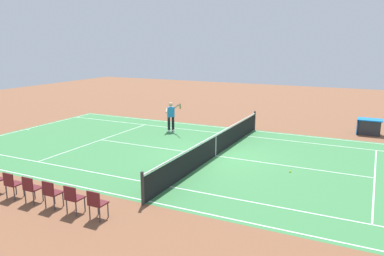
{
  "coord_description": "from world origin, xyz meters",
  "views": [
    {
      "loc": [
        -6.17,
        14.9,
        4.9
      ],
      "look_at": [
        1.65,
        -1.0,
        0.9
      ],
      "focal_mm": 35.4,
      "sensor_mm": 36.0,
      "label": 1
    }
  ],
  "objects_px": {
    "spectator_chair_4": "(12,183)",
    "equipment_cart_tarped": "(369,127)",
    "spectator_chair_0": "(96,202)",
    "spectator_chair_2": "(51,192)",
    "tennis_ball": "(290,172)",
    "spectator_chair_3": "(31,187)",
    "tennis_player_near": "(171,115)",
    "spectator_chair_1": "(73,197)",
    "tennis_net": "(216,145)"
  },
  "relations": [
    {
      "from": "spectator_chair_4",
      "to": "equipment_cart_tarped",
      "type": "xyz_separation_m",
      "value": [
        -10.0,
        -14.64,
        -0.08
      ]
    },
    {
      "from": "spectator_chair_0",
      "to": "spectator_chair_2",
      "type": "bearing_deg",
      "value": 0.0
    },
    {
      "from": "tennis_ball",
      "to": "spectator_chair_3",
      "type": "xyz_separation_m",
      "value": [
        6.64,
        6.46,
        0.49
      ]
    },
    {
      "from": "tennis_player_near",
      "to": "spectator_chair_3",
      "type": "xyz_separation_m",
      "value": [
        -0.91,
        10.53,
        -0.41
      ]
    },
    {
      "from": "spectator_chair_2",
      "to": "spectator_chair_3",
      "type": "bearing_deg",
      "value": 0.0
    },
    {
      "from": "tennis_ball",
      "to": "spectator_chair_3",
      "type": "height_order",
      "value": "spectator_chair_3"
    },
    {
      "from": "spectator_chair_1",
      "to": "spectator_chair_2",
      "type": "bearing_deg",
      "value": 0.0
    },
    {
      "from": "tennis_player_near",
      "to": "equipment_cart_tarped",
      "type": "relative_size",
      "value": 1.36
    },
    {
      "from": "spectator_chair_1",
      "to": "equipment_cart_tarped",
      "type": "relative_size",
      "value": 0.7
    },
    {
      "from": "tennis_net",
      "to": "spectator_chair_1",
      "type": "height_order",
      "value": "tennis_net"
    },
    {
      "from": "spectator_chair_1",
      "to": "spectator_chair_3",
      "type": "relative_size",
      "value": 1.0
    },
    {
      "from": "spectator_chair_0",
      "to": "spectator_chair_2",
      "type": "height_order",
      "value": "same"
    },
    {
      "from": "spectator_chair_4",
      "to": "equipment_cart_tarped",
      "type": "bearing_deg",
      "value": -124.32
    },
    {
      "from": "spectator_chair_4",
      "to": "spectator_chair_0",
      "type": "bearing_deg",
      "value": 180.0
    },
    {
      "from": "spectator_chair_0",
      "to": "spectator_chair_4",
      "type": "xyz_separation_m",
      "value": [
        3.43,
        0.0,
        0.0
      ]
    },
    {
      "from": "tennis_ball",
      "to": "spectator_chair_2",
      "type": "height_order",
      "value": "spectator_chair_2"
    },
    {
      "from": "tennis_ball",
      "to": "spectator_chair_1",
      "type": "bearing_deg",
      "value": 52.69
    },
    {
      "from": "tennis_player_near",
      "to": "spectator_chair_4",
      "type": "distance_m",
      "value": 10.54
    },
    {
      "from": "tennis_ball",
      "to": "spectator_chair_2",
      "type": "bearing_deg",
      "value": 48.17
    },
    {
      "from": "tennis_net",
      "to": "spectator_chair_3",
      "type": "height_order",
      "value": "tennis_net"
    },
    {
      "from": "tennis_ball",
      "to": "equipment_cart_tarped",
      "type": "distance_m",
      "value": 8.57
    },
    {
      "from": "tennis_player_near",
      "to": "spectator_chair_1",
      "type": "bearing_deg",
      "value": 104.02
    },
    {
      "from": "spectator_chair_0",
      "to": "tennis_net",
      "type": "bearing_deg",
      "value": -94.86
    },
    {
      "from": "tennis_net",
      "to": "spectator_chair_0",
      "type": "bearing_deg",
      "value": 85.14
    },
    {
      "from": "spectator_chair_1",
      "to": "spectator_chair_2",
      "type": "xyz_separation_m",
      "value": [
        0.86,
        0.0,
        0.0
      ]
    },
    {
      "from": "tennis_player_near",
      "to": "tennis_ball",
      "type": "bearing_deg",
      "value": 151.65
    },
    {
      "from": "tennis_player_near",
      "to": "spectator_chair_4",
      "type": "height_order",
      "value": "tennis_player_near"
    },
    {
      "from": "spectator_chair_0",
      "to": "spectator_chair_4",
      "type": "relative_size",
      "value": 1.0
    },
    {
      "from": "tennis_net",
      "to": "tennis_ball",
      "type": "xyz_separation_m",
      "value": [
        -3.45,
        0.75,
        -0.46
      ]
    },
    {
      "from": "tennis_ball",
      "to": "spectator_chair_0",
      "type": "relative_size",
      "value": 0.08
    },
    {
      "from": "spectator_chair_1",
      "to": "spectator_chair_4",
      "type": "bearing_deg",
      "value": 0.0
    },
    {
      "from": "tennis_ball",
      "to": "tennis_net",
      "type": "bearing_deg",
      "value": -12.25
    },
    {
      "from": "spectator_chair_2",
      "to": "spectator_chair_4",
      "type": "distance_m",
      "value": 1.72
    },
    {
      "from": "spectator_chair_0",
      "to": "spectator_chair_3",
      "type": "xyz_separation_m",
      "value": [
        2.57,
        0.0,
        0.0
      ]
    },
    {
      "from": "spectator_chair_0",
      "to": "spectator_chair_4",
      "type": "distance_m",
      "value": 3.43
    },
    {
      "from": "tennis_player_near",
      "to": "spectator_chair_0",
      "type": "distance_m",
      "value": 11.1
    },
    {
      "from": "tennis_net",
      "to": "equipment_cart_tarped",
      "type": "distance_m",
      "value": 9.52
    },
    {
      "from": "tennis_net",
      "to": "spectator_chair_2",
      "type": "height_order",
      "value": "tennis_net"
    },
    {
      "from": "tennis_net",
      "to": "spectator_chair_2",
      "type": "relative_size",
      "value": 13.3
    },
    {
      "from": "tennis_net",
      "to": "spectator_chair_1",
      "type": "distance_m",
      "value": 7.35
    },
    {
      "from": "equipment_cart_tarped",
      "to": "tennis_player_near",
      "type": "bearing_deg",
      "value": 22.25
    },
    {
      "from": "spectator_chair_2",
      "to": "spectator_chair_4",
      "type": "height_order",
      "value": "same"
    },
    {
      "from": "spectator_chair_2",
      "to": "spectator_chair_3",
      "type": "xyz_separation_m",
      "value": [
        0.86,
        0.0,
        0.0
      ]
    },
    {
      "from": "spectator_chair_3",
      "to": "spectator_chair_1",
      "type": "bearing_deg",
      "value": 180.0
    },
    {
      "from": "spectator_chair_2",
      "to": "spectator_chair_4",
      "type": "xyz_separation_m",
      "value": [
        1.72,
        0.0,
        0.0
      ]
    },
    {
      "from": "spectator_chair_4",
      "to": "tennis_player_near",
      "type": "bearing_deg",
      "value": -89.7
    },
    {
      "from": "tennis_player_near",
      "to": "spectator_chair_4",
      "type": "relative_size",
      "value": 1.93
    },
    {
      "from": "spectator_chair_0",
      "to": "equipment_cart_tarped",
      "type": "bearing_deg",
      "value": -114.15
    },
    {
      "from": "tennis_player_near",
      "to": "spectator_chair_2",
      "type": "distance_m",
      "value": 10.69
    },
    {
      "from": "tennis_ball",
      "to": "spectator_chair_2",
      "type": "relative_size",
      "value": 0.08
    }
  ]
}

